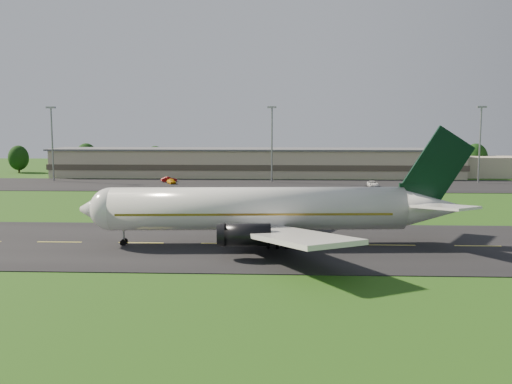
{
  "coord_description": "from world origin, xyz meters",
  "views": [
    {
      "loc": [
        7.5,
        -73.39,
        15.85
      ],
      "look_at": [
        3.91,
        8.0,
        6.0
      ],
      "focal_mm": 40.0,
      "sensor_mm": 36.0,
      "label": 1
    }
  ],
  "objects_px": {
    "light_mast_east": "(480,135)",
    "light_mast_centre": "(272,135)",
    "service_vehicle_d": "(415,182)",
    "terminal": "(277,163)",
    "service_vehicle_a": "(171,181)",
    "service_vehicle_c": "(372,184)",
    "airliner": "(264,210)",
    "light_mast_west": "(52,135)",
    "service_vehicle_b": "(169,179)"
  },
  "relations": [
    {
      "from": "light_mast_east",
      "to": "light_mast_centre",
      "type": "bearing_deg",
      "value": 180.0
    },
    {
      "from": "service_vehicle_d",
      "to": "terminal",
      "type": "bearing_deg",
      "value": 105.82
    },
    {
      "from": "service_vehicle_a",
      "to": "service_vehicle_d",
      "type": "height_order",
      "value": "service_vehicle_d"
    },
    {
      "from": "service_vehicle_c",
      "to": "airliner",
      "type": "bearing_deg",
      "value": -112.07
    },
    {
      "from": "light_mast_west",
      "to": "service_vehicle_d",
      "type": "height_order",
      "value": "light_mast_west"
    },
    {
      "from": "light_mast_west",
      "to": "service_vehicle_d",
      "type": "distance_m",
      "value": 97.85
    },
    {
      "from": "light_mast_west",
      "to": "service_vehicle_c",
      "type": "xyz_separation_m",
      "value": [
        85.33,
        -11.0,
        -11.92
      ]
    },
    {
      "from": "service_vehicle_a",
      "to": "terminal",
      "type": "bearing_deg",
      "value": 11.54
    },
    {
      "from": "terminal",
      "to": "light_mast_west",
      "type": "distance_m",
      "value": 64.1
    },
    {
      "from": "light_mast_east",
      "to": "service_vehicle_a",
      "type": "relative_size",
      "value": 5.16
    },
    {
      "from": "terminal",
      "to": "service_vehicle_b",
      "type": "height_order",
      "value": "terminal"
    },
    {
      "from": "light_mast_west",
      "to": "light_mast_centre",
      "type": "relative_size",
      "value": 1.0
    },
    {
      "from": "airliner",
      "to": "service_vehicle_c",
      "type": "distance_m",
      "value": 73.43
    },
    {
      "from": "light_mast_west",
      "to": "light_mast_centre",
      "type": "bearing_deg",
      "value": 0.0
    },
    {
      "from": "light_mast_centre",
      "to": "service_vehicle_a",
      "type": "bearing_deg",
      "value": -166.85
    },
    {
      "from": "service_vehicle_b",
      "to": "service_vehicle_a",
      "type": "bearing_deg",
      "value": 175.5
    },
    {
      "from": "light_mast_centre",
      "to": "service_vehicle_c",
      "type": "distance_m",
      "value": 30.08
    },
    {
      "from": "light_mast_centre",
      "to": "service_vehicle_c",
      "type": "height_order",
      "value": "light_mast_centre"
    },
    {
      "from": "service_vehicle_b",
      "to": "light_mast_centre",
      "type": "bearing_deg",
      "value": -110.16
    },
    {
      "from": "airliner",
      "to": "service_vehicle_b",
      "type": "bearing_deg",
      "value": 105.94
    },
    {
      "from": "terminal",
      "to": "light_mast_east",
      "type": "bearing_deg",
      "value": -16.8
    },
    {
      "from": "service_vehicle_c",
      "to": "light_mast_east",
      "type": "bearing_deg",
      "value": 18.19
    },
    {
      "from": "light_mast_centre",
      "to": "service_vehicle_b",
      "type": "relative_size",
      "value": 4.92
    },
    {
      "from": "light_mast_east",
      "to": "service_vehicle_b",
      "type": "height_order",
      "value": "light_mast_east"
    },
    {
      "from": "airliner",
      "to": "service_vehicle_b",
      "type": "xyz_separation_m",
      "value": [
        -28.1,
        78.42,
        -3.88
      ]
    },
    {
      "from": "terminal",
      "to": "light_mast_east",
      "type": "distance_m",
      "value": 56.67
    },
    {
      "from": "airliner",
      "to": "light_mast_centre",
      "type": "distance_m",
      "value": 80.35
    },
    {
      "from": "terminal",
      "to": "light_mast_east",
      "type": "xyz_separation_m",
      "value": [
        53.6,
        -16.18,
        8.75
      ]
    },
    {
      "from": "service_vehicle_c",
      "to": "service_vehicle_d",
      "type": "height_order",
      "value": "service_vehicle_d"
    },
    {
      "from": "airliner",
      "to": "service_vehicle_a",
      "type": "distance_m",
      "value": 78.55
    },
    {
      "from": "service_vehicle_c",
      "to": "terminal",
      "type": "bearing_deg",
      "value": 129.2
    },
    {
      "from": "terminal",
      "to": "service_vehicle_a",
      "type": "relative_size",
      "value": 36.78
    },
    {
      "from": "light_mast_centre",
      "to": "light_mast_east",
      "type": "bearing_deg",
      "value": 0.0
    },
    {
      "from": "service_vehicle_a",
      "to": "service_vehicle_d",
      "type": "bearing_deg",
      "value": -27.06
    },
    {
      "from": "light_mast_east",
      "to": "service_vehicle_d",
      "type": "relative_size",
      "value": 4.06
    },
    {
      "from": "airliner",
      "to": "light_mast_west",
      "type": "xyz_separation_m",
      "value": [
        -60.34,
        79.94,
        8.08
      ]
    },
    {
      "from": "light_mast_west",
      "to": "light_mast_centre",
      "type": "distance_m",
      "value": 60.0
    },
    {
      "from": "terminal",
      "to": "service_vehicle_d",
      "type": "xyz_separation_m",
      "value": [
        35.55,
        -21.93,
        -3.16
      ]
    },
    {
      "from": "light_mast_centre",
      "to": "light_mast_east",
      "type": "height_order",
      "value": "same"
    },
    {
      "from": "service_vehicle_c",
      "to": "light_mast_centre",
      "type": "bearing_deg",
      "value": 154.37
    },
    {
      "from": "light_mast_east",
      "to": "airliner",
      "type": "bearing_deg",
      "value": -124.36
    },
    {
      "from": "airliner",
      "to": "light_mast_west",
      "type": "relative_size",
      "value": 2.52
    },
    {
      "from": "light_mast_east",
      "to": "service_vehicle_d",
      "type": "xyz_separation_m",
      "value": [
        -18.05,
        -5.75,
        -11.91
      ]
    },
    {
      "from": "terminal",
      "to": "service_vehicle_c",
      "type": "bearing_deg",
      "value": -48.65
    },
    {
      "from": "terminal",
      "to": "service_vehicle_a",
      "type": "distance_m",
      "value": 35.63
    },
    {
      "from": "airliner",
      "to": "service_vehicle_a",
      "type": "height_order",
      "value": "airliner"
    },
    {
      "from": "light_mast_west",
      "to": "service_vehicle_a",
      "type": "xyz_separation_m",
      "value": [
        33.8,
        -6.12,
        -11.97
      ]
    },
    {
      "from": "light_mast_centre",
      "to": "service_vehicle_a",
      "type": "distance_m",
      "value": 29.44
    },
    {
      "from": "light_mast_west",
      "to": "service_vehicle_b",
      "type": "relative_size",
      "value": 4.92
    },
    {
      "from": "service_vehicle_c",
      "to": "service_vehicle_d",
      "type": "distance_m",
      "value": 12.75
    }
  ]
}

